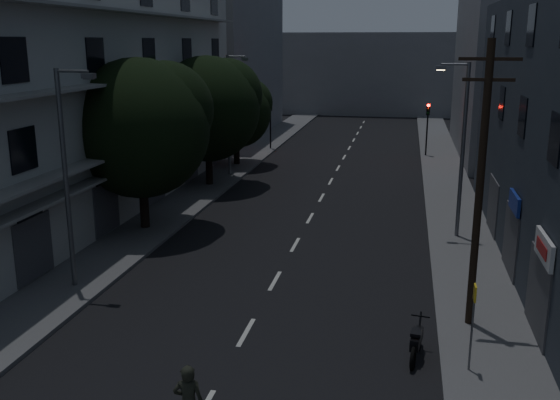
% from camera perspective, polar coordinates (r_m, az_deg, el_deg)
% --- Properties ---
extents(ground, '(160.00, 160.00, 0.00)m').
position_cam_1_polar(ground, '(37.63, 3.92, 0.40)').
color(ground, black).
rests_on(ground, ground).
extents(sidewalk_left, '(3.00, 90.00, 0.15)m').
position_cam_1_polar(sidewalk_left, '(39.25, -7.00, 1.03)').
color(sidewalk_left, '#565659').
rests_on(sidewalk_left, ground).
extents(sidewalk_right, '(3.00, 90.00, 0.15)m').
position_cam_1_polar(sidewalk_right, '(37.42, 15.38, -0.05)').
color(sidewalk_right, '#565659').
rests_on(sidewalk_right, ground).
extents(lane_markings, '(0.15, 60.50, 0.01)m').
position_cam_1_polar(lane_markings, '(43.67, 5.00, 2.35)').
color(lane_markings, beige).
rests_on(lane_markings, ground).
extents(building_left, '(7.00, 36.00, 14.00)m').
position_cam_1_polar(building_left, '(33.69, -18.55, 10.12)').
color(building_left, '#AEAEA9').
rests_on(building_left, ground).
extents(building_far_left, '(6.00, 20.00, 16.00)m').
position_cam_1_polar(building_far_left, '(61.53, -4.45, 13.35)').
color(building_far_left, slate).
rests_on(building_far_left, ground).
extents(building_far_right, '(6.00, 20.00, 13.00)m').
position_cam_1_polar(building_far_right, '(53.78, 19.57, 10.84)').
color(building_far_right, slate).
rests_on(building_far_right, ground).
extents(building_far_end, '(24.00, 8.00, 10.00)m').
position_cam_1_polar(building_far_end, '(81.45, 8.26, 11.38)').
color(building_far_end, slate).
rests_on(building_far_end, ground).
extents(tree_near, '(6.64, 6.64, 8.19)m').
position_cam_1_polar(tree_near, '(30.49, -12.54, 6.89)').
color(tree_near, black).
rests_on(tree_near, sidewalk_left).
extents(tree_mid, '(6.54, 6.54, 8.05)m').
position_cam_1_polar(tree_mid, '(39.47, -6.53, 8.64)').
color(tree_mid, black).
rests_on(tree_mid, sidewalk_left).
extents(tree_far, '(5.16, 5.16, 6.39)m').
position_cam_1_polar(tree_far, '(46.14, -3.97, 8.23)').
color(tree_far, black).
rests_on(tree_far, sidewalk_left).
extents(traffic_signal_far_right, '(0.28, 0.37, 4.10)m').
position_cam_1_polar(traffic_signal_far_right, '(50.97, 13.35, 7.28)').
color(traffic_signal_far_right, black).
rests_on(traffic_signal_far_right, sidewalk_right).
extents(traffic_signal_far_left, '(0.28, 0.37, 4.10)m').
position_cam_1_polar(traffic_signal_far_left, '(52.90, -0.89, 7.91)').
color(traffic_signal_far_left, black).
rests_on(traffic_signal_far_left, sidewalk_left).
extents(street_lamp_left_near, '(1.51, 0.25, 8.00)m').
position_cam_1_polar(street_lamp_left_near, '(23.64, -18.82, 2.70)').
color(street_lamp_left_near, '#575A5E').
rests_on(street_lamp_left_near, sidewalk_left).
extents(street_lamp_right, '(1.51, 0.25, 8.00)m').
position_cam_1_polar(street_lamp_right, '(29.58, 16.19, 5.12)').
color(street_lamp_right, slate).
rests_on(street_lamp_right, sidewalk_right).
extents(street_lamp_left_far, '(1.51, 0.25, 8.00)m').
position_cam_1_polar(street_lamp_left_far, '(42.44, -4.58, 8.29)').
color(street_lamp_left_far, slate).
rests_on(street_lamp_left_far, sidewalk_left).
extents(utility_pole, '(1.80, 0.24, 9.00)m').
position_cam_1_polar(utility_pole, '(20.14, 17.83, 1.62)').
color(utility_pole, black).
rests_on(utility_pole, sidewalk_right).
extents(bus_stop_sign, '(0.06, 0.35, 2.52)m').
position_cam_1_polar(bus_stop_sign, '(18.05, 17.26, -9.76)').
color(bus_stop_sign, '#595B60').
rests_on(bus_stop_sign, sidewalk_right).
extents(motorcycle, '(0.58, 1.91, 1.23)m').
position_cam_1_polar(motorcycle, '(19.13, 12.36, -12.65)').
color(motorcycle, black).
rests_on(motorcycle, ground).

